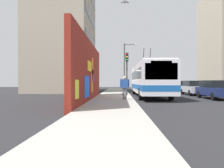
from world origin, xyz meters
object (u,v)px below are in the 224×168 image
(traffic_light, at_px, (127,67))
(parked_car_black, at_px, (178,86))
(city_bus, at_px, (149,79))
(parked_car_navy, at_px, (215,89))
(pedestrian_at_curb, at_px, (125,86))
(parked_car_silver, at_px, (193,87))
(parked_car_white, at_px, (168,85))
(street_lamp, at_px, (126,64))

(traffic_light, bearing_deg, parked_car_black, -39.04)
(city_bus, height_order, parked_car_navy, city_bus)
(parked_car_black, bearing_deg, pedestrian_at_curb, 151.43)
(parked_car_navy, bearing_deg, city_bus, 62.49)
(city_bus, xyz_separation_m, parked_car_navy, (-2.71, -5.20, -0.92))
(parked_car_navy, distance_m, parked_car_black, 11.76)
(parked_car_black, height_order, traffic_light, traffic_light)
(parked_car_navy, relative_size, parked_car_silver, 1.10)
(parked_car_silver, bearing_deg, parked_car_black, -0.00)
(parked_car_white, bearing_deg, traffic_light, 154.42)
(city_bus, xyz_separation_m, traffic_light, (-0.01, 2.15, 1.20))
(street_lamp, bearing_deg, parked_car_white, -39.43)
(city_bus, relative_size, parked_car_black, 2.61)
(parked_car_navy, distance_m, parked_car_white, 18.05)
(parked_car_navy, bearing_deg, pedestrian_at_curb, 107.12)
(city_bus, bearing_deg, parked_car_navy, -117.51)
(parked_car_navy, relative_size, parked_car_white, 1.08)
(city_bus, distance_m, parked_car_silver, 5.95)
(parked_car_silver, relative_size, street_lamp, 0.68)
(street_lamp, bearing_deg, city_bus, -162.54)
(city_bus, bearing_deg, parked_car_black, -29.88)
(parked_car_navy, bearing_deg, parked_car_silver, 0.00)
(pedestrian_at_curb, relative_size, traffic_light, 0.42)
(city_bus, relative_size, parked_car_white, 2.97)
(parked_car_silver, height_order, parked_car_white, same)
(pedestrian_at_curb, bearing_deg, parked_car_white, -20.65)
(parked_car_white, bearing_deg, street_lamp, 140.57)
(city_bus, height_order, parked_car_silver, city_bus)
(parked_car_navy, distance_m, pedestrian_at_curb, 8.06)
(parked_car_silver, distance_m, traffic_light, 8.13)
(parked_car_black, relative_size, parked_car_white, 1.14)
(parked_car_silver, height_order, street_lamp, street_lamp)
(parked_car_silver, xyz_separation_m, traffic_light, (-2.75, 7.35, 2.12))
(pedestrian_at_curb, xyz_separation_m, street_lamp, (11.60, -0.44, 2.55))
(parked_car_white, bearing_deg, parked_car_black, -180.00)
(city_bus, bearing_deg, pedestrian_at_curb, 153.84)
(city_bus, bearing_deg, street_lamp, 17.46)
(city_bus, relative_size, parked_car_silver, 3.03)
(parked_car_navy, xyz_separation_m, parked_car_white, (18.05, 0.00, -0.00))
(parked_car_black, xyz_separation_m, parked_car_white, (6.29, 0.00, -0.00))
(street_lamp, bearing_deg, traffic_light, 179.14)
(traffic_light, height_order, street_lamp, street_lamp)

